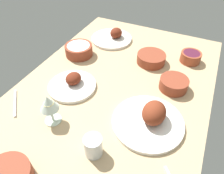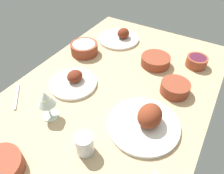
{
  "view_description": "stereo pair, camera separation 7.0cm",
  "coord_description": "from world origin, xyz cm",
  "px_view_note": "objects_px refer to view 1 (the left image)",
  "views": [
    {
      "loc": [
        -66.72,
        -31.46,
        73.85
      ],
      "look_at": [
        0.0,
        0.0,
        6.0
      ],
      "focal_mm": 33.55,
      "sensor_mm": 36.0,
      "label": 1
    },
    {
      "loc": [
        -63.43,
        -37.64,
        73.85
      ],
      "look_at": [
        0.0,
        0.0,
        6.0
      ],
      "focal_mm": 33.55,
      "sensor_mm": 36.0,
      "label": 2
    }
  ],
  "objects_px": {
    "plate_near_viewer": "(73,84)",
    "plate_center_main": "(113,37)",
    "plate_far_side": "(150,118)",
    "bowl_onions": "(191,57)",
    "wine_glass": "(49,104)",
    "spoon_loose": "(15,103)",
    "bowl_sauce": "(174,83)",
    "bowl_cream": "(79,50)",
    "water_tumbler": "(93,146)",
    "bowl_pasta": "(151,58)"
  },
  "relations": [
    {
      "from": "bowl_sauce",
      "to": "plate_far_side",
      "type": "bearing_deg",
      "value": 171.48
    },
    {
      "from": "bowl_pasta",
      "to": "water_tumbler",
      "type": "distance_m",
      "value": 0.63
    },
    {
      "from": "plate_far_side",
      "to": "plate_center_main",
      "type": "bearing_deg",
      "value": 37.82
    },
    {
      "from": "bowl_onions",
      "to": "bowl_cream",
      "type": "bearing_deg",
      "value": 109.22
    },
    {
      "from": "bowl_cream",
      "to": "water_tumbler",
      "type": "xyz_separation_m",
      "value": [
        -0.52,
        -0.39,
        0.01
      ]
    },
    {
      "from": "bowl_onions",
      "to": "water_tumbler",
      "type": "height_order",
      "value": "water_tumbler"
    },
    {
      "from": "plate_far_side",
      "to": "bowl_onions",
      "type": "xyz_separation_m",
      "value": [
        0.52,
        -0.07,
        0.0
      ]
    },
    {
      "from": "bowl_onions",
      "to": "bowl_pasta",
      "type": "relative_size",
      "value": 0.7
    },
    {
      "from": "spoon_loose",
      "to": "plate_near_viewer",
      "type": "bearing_deg",
      "value": -83.23
    },
    {
      "from": "wine_glass",
      "to": "spoon_loose",
      "type": "relative_size",
      "value": 0.81
    },
    {
      "from": "bowl_onions",
      "to": "bowl_pasta",
      "type": "xyz_separation_m",
      "value": [
        -0.1,
        0.2,
        -0.0
      ]
    },
    {
      "from": "bowl_onions",
      "to": "water_tumbler",
      "type": "xyz_separation_m",
      "value": [
        -0.73,
        0.22,
        0.01
      ]
    },
    {
      "from": "plate_near_viewer",
      "to": "spoon_loose",
      "type": "xyz_separation_m",
      "value": [
        -0.21,
        0.17,
        -0.01
      ]
    },
    {
      "from": "plate_far_side",
      "to": "bowl_onions",
      "type": "distance_m",
      "value": 0.52
    },
    {
      "from": "bowl_onions",
      "to": "spoon_loose",
      "type": "bearing_deg",
      "value": 135.64
    },
    {
      "from": "water_tumbler",
      "to": "bowl_cream",
      "type": "bearing_deg",
      "value": 36.44
    },
    {
      "from": "bowl_pasta",
      "to": "bowl_cream",
      "type": "bearing_deg",
      "value": 104.67
    },
    {
      "from": "bowl_cream",
      "to": "spoon_loose",
      "type": "distance_m",
      "value": 0.47
    },
    {
      "from": "bowl_onions",
      "to": "wine_glass",
      "type": "height_order",
      "value": "wine_glass"
    },
    {
      "from": "plate_far_side",
      "to": "bowl_pasta",
      "type": "height_order",
      "value": "plate_far_side"
    },
    {
      "from": "plate_far_side",
      "to": "bowl_pasta",
      "type": "xyz_separation_m",
      "value": [
        0.41,
        0.13,
        0.0
      ]
    },
    {
      "from": "plate_far_side",
      "to": "wine_glass",
      "type": "height_order",
      "value": "wine_glass"
    },
    {
      "from": "plate_center_main",
      "to": "spoon_loose",
      "type": "xyz_separation_m",
      "value": [
        -0.7,
        0.16,
        -0.01
      ]
    },
    {
      "from": "plate_near_viewer",
      "to": "bowl_sauce",
      "type": "height_order",
      "value": "plate_near_viewer"
    },
    {
      "from": "plate_near_viewer",
      "to": "spoon_loose",
      "type": "distance_m",
      "value": 0.27
    },
    {
      "from": "plate_near_viewer",
      "to": "spoon_loose",
      "type": "bearing_deg",
      "value": 140.05
    },
    {
      "from": "plate_center_main",
      "to": "bowl_pasta",
      "type": "bearing_deg",
      "value": -114.32
    },
    {
      "from": "plate_near_viewer",
      "to": "water_tumbler",
      "type": "bearing_deg",
      "value": -135.37
    },
    {
      "from": "bowl_sauce",
      "to": "bowl_cream",
      "type": "bearing_deg",
      "value": 84.47
    },
    {
      "from": "plate_near_viewer",
      "to": "bowl_sauce",
      "type": "relative_size",
      "value": 1.71
    },
    {
      "from": "bowl_sauce",
      "to": "bowl_pasta",
      "type": "relative_size",
      "value": 0.86
    },
    {
      "from": "bowl_onions",
      "to": "bowl_pasta",
      "type": "bearing_deg",
      "value": 117.8
    },
    {
      "from": "water_tumbler",
      "to": "bowl_pasta",
      "type": "bearing_deg",
      "value": -1.64
    },
    {
      "from": "bowl_pasta",
      "to": "water_tumbler",
      "type": "bearing_deg",
      "value": 178.36
    },
    {
      "from": "wine_glass",
      "to": "water_tumbler",
      "type": "bearing_deg",
      "value": -104.38
    },
    {
      "from": "wine_glass",
      "to": "water_tumbler",
      "type": "relative_size",
      "value": 1.65
    },
    {
      "from": "plate_near_viewer",
      "to": "plate_center_main",
      "type": "bearing_deg",
      "value": 1.73
    },
    {
      "from": "bowl_sauce",
      "to": "bowl_pasta",
      "type": "height_order",
      "value": "bowl_sauce"
    },
    {
      "from": "bowl_sauce",
      "to": "plate_center_main",
      "type": "bearing_deg",
      "value": 57.35
    },
    {
      "from": "bowl_sauce",
      "to": "spoon_loose",
      "type": "height_order",
      "value": "bowl_sauce"
    },
    {
      "from": "plate_far_side",
      "to": "bowl_cream",
      "type": "height_order",
      "value": "plate_far_side"
    },
    {
      "from": "plate_center_main",
      "to": "plate_far_side",
      "type": "distance_m",
      "value": 0.69
    },
    {
      "from": "plate_center_main",
      "to": "bowl_cream",
      "type": "height_order",
      "value": "plate_center_main"
    },
    {
      "from": "water_tumbler",
      "to": "spoon_loose",
      "type": "xyz_separation_m",
      "value": [
        0.06,
        0.44,
        -0.04
      ]
    },
    {
      "from": "plate_near_viewer",
      "to": "wine_glass",
      "type": "relative_size",
      "value": 1.67
    },
    {
      "from": "plate_near_viewer",
      "to": "bowl_sauce",
      "type": "xyz_separation_m",
      "value": [
        0.2,
        -0.45,
        0.01
      ]
    },
    {
      "from": "bowl_sauce",
      "to": "bowl_pasta",
      "type": "distance_m",
      "value": 0.23
    },
    {
      "from": "water_tumbler",
      "to": "spoon_loose",
      "type": "distance_m",
      "value": 0.45
    },
    {
      "from": "plate_near_viewer",
      "to": "bowl_cream",
      "type": "distance_m",
      "value": 0.28
    },
    {
      "from": "bowl_sauce",
      "to": "bowl_onions",
      "type": "bearing_deg",
      "value": -7.3
    }
  ]
}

